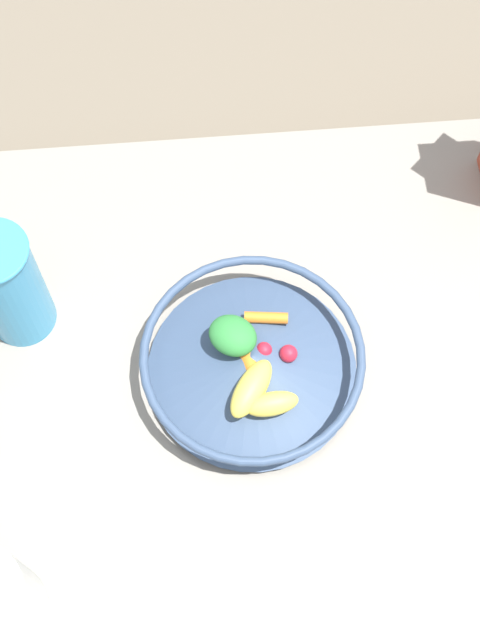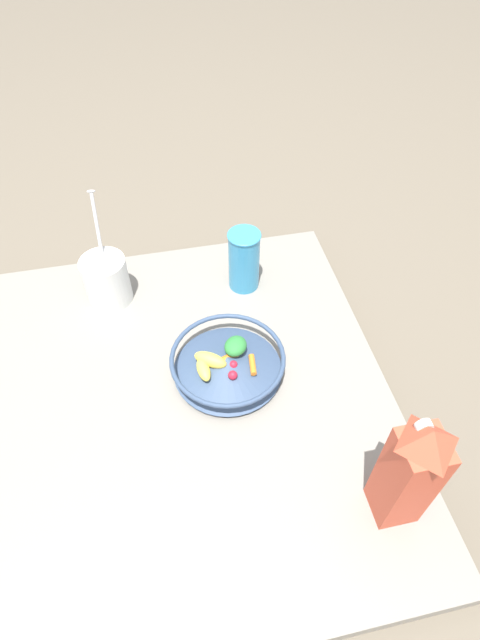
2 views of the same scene
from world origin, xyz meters
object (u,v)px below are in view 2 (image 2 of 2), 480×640
fruit_bowl (227,362)px  yogurt_tub (106,278)px  drinking_cup (244,259)px  milk_carton (409,473)px

fruit_bowl → yogurt_tub: 0.36m
drinking_cup → milk_carton: bearing=102.9°
fruit_bowl → drinking_cup: (-0.09, -0.25, 0.05)m
fruit_bowl → drinking_cup: 0.27m
fruit_bowl → milk_carton: bearing=123.6°
fruit_bowl → milk_carton: size_ratio=0.90×
fruit_bowl → drinking_cup: size_ratio=1.53×
milk_carton → yogurt_tub: bearing=-53.2°
milk_carton → fruit_bowl: bearing=-56.4°
fruit_bowl → yogurt_tub: (0.24, -0.28, 0.03)m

